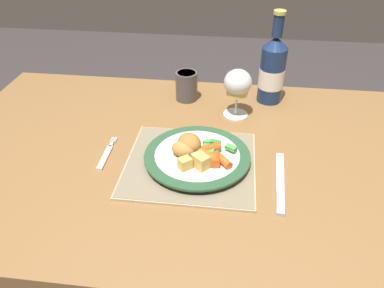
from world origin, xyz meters
The scene contains 12 objects.
dining_table centered at (0.00, 0.00, 0.65)m, with size 1.35×0.80×0.74m.
placemat centered at (-0.02, -0.05, 0.74)m, with size 0.31×0.29×0.01m.
dinner_plate centered at (0.00, -0.04, 0.76)m, with size 0.25×0.25×0.02m.
breaded_croquettes centered at (-0.02, -0.04, 0.79)m, with size 0.08×0.09×0.04m.
green_beans_pile centered at (0.03, -0.02, 0.77)m, with size 0.11×0.07×0.02m.
glazed_carrots centered at (0.03, -0.06, 0.78)m, with size 0.09×0.09×0.02m.
fork centered at (-0.23, -0.04, 0.74)m, with size 0.02×0.13×0.01m.
table_knife centered at (0.19, -0.11, 0.74)m, with size 0.03×0.22×0.01m.
wine_glass centered at (0.09, 0.20, 0.84)m, with size 0.08×0.08×0.14m.
bottle centered at (0.19, 0.30, 0.84)m, with size 0.08×0.08×0.27m.
roast_potatoes centered at (0.00, -0.09, 0.78)m, with size 0.07×0.05×0.03m.
drinking_cup centered at (-0.07, 0.28, 0.79)m, with size 0.07×0.07×0.09m.
Camera 1 is at (0.07, -0.75, 1.30)m, focal length 35.00 mm.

